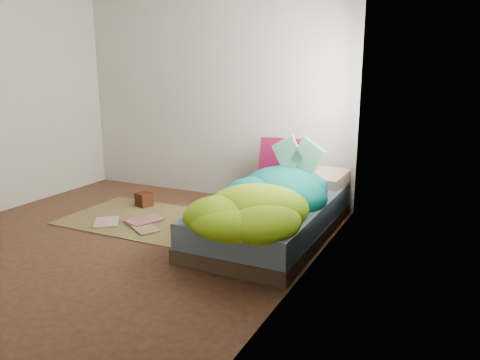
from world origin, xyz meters
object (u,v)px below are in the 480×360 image
Objects in this scene: pillow_magenta at (282,161)px; open_book at (298,145)px; floor_book_a at (94,223)px; wooden_box at (144,199)px; floor_book_b at (137,218)px; bed at (273,218)px.

pillow_magenta is 1.04× the size of open_book.
wooden_box is at bearing 48.52° from floor_book_a.
pillow_magenta reaches higher than floor_book_a.
open_book reaches higher than floor_book_b.
floor_book_b is (-1.24, -0.91, -0.55)m from pillow_magenta.
pillow_magenta is 1.63m from wooden_box.
wooden_box is at bearing -165.34° from open_book.
open_book is (0.10, 0.35, 0.65)m from bed.
floor_book_a is (-1.81, -0.89, -0.79)m from open_book.
wooden_box is 0.74m from floor_book_a.
pillow_magenta is at bearing 1.91° from floor_book_a.
open_book is at bearing 74.41° from bed.
floor_book_b reaches higher than floor_book_a.
wooden_box is 0.45× the size of floor_book_b.
floor_book_b is (-1.42, -0.23, -0.14)m from bed.
open_book is (0.28, -0.34, 0.24)m from pillow_magenta.
floor_book_b is at bearing -61.21° from wooden_box.
floor_book_b is at bearing -149.40° from open_book.
bed is 1.67m from wooden_box.
pillow_magenta is (-0.18, 0.69, 0.41)m from bed.
bed is 13.03× the size of wooden_box.
floor_book_b is at bearing -153.51° from pillow_magenta.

